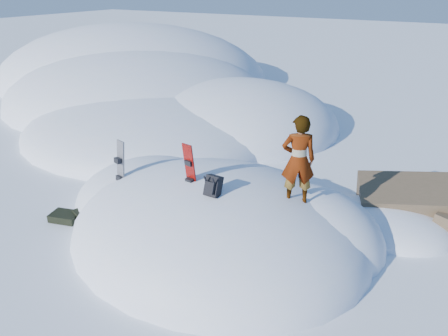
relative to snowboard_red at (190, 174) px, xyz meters
The scene contains 9 objects.
ground 1.73m from the snowboard_red, 40.64° to the left, with size 120.00×120.00×0.00m, color white.
snow_mound 1.77m from the snowboard_red, 67.05° to the left, with size 8.00×6.00×3.00m.
snow_ridge 14.39m from the snowboard_red, 134.40° to the left, with size 21.50×18.50×6.40m.
rock_outcrop 5.59m from the snowboard_red, 39.16° to the left, with size 4.68×4.41×1.68m.
snowboard_red is the anchor object (origin of this frame).
snowboard_dark 2.17m from the snowboard_red, behind, with size 0.33×0.27×1.55m.
backpack 0.79m from the snowboard_red, 20.86° to the right, with size 0.32×0.39×0.51m.
gear_pile 3.57m from the snowboard_red, 164.82° to the right, with size 0.92×0.71×0.24m.
person 2.31m from the snowboard_red, 17.79° to the left, with size 0.68×0.45×1.86m, color slate.
Camera 1 is at (4.47, -7.36, 5.46)m, focal length 35.00 mm.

